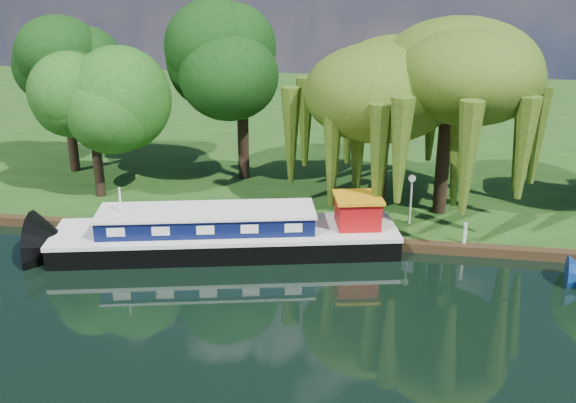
# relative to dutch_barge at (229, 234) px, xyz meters

# --- Properties ---
(ground) EXTENTS (120.00, 120.00, 0.00)m
(ground) POSITION_rel_dutch_barge_xyz_m (7.86, -6.81, -0.83)
(ground) COLOR black
(far_bank) EXTENTS (120.00, 52.00, 0.45)m
(far_bank) POSITION_rel_dutch_barge_xyz_m (7.86, 27.19, -0.61)
(far_bank) COLOR #183B10
(far_bank) RESTS_ON ground
(dutch_barge) EXTENTS (16.32, 7.09, 3.36)m
(dutch_barge) POSITION_rel_dutch_barge_xyz_m (0.00, 0.00, 0.00)
(dutch_barge) COLOR black
(dutch_barge) RESTS_ON ground
(willow_left) EXTENTS (6.99, 6.99, 8.37)m
(willow_left) POSITION_rel_dutch_barge_xyz_m (6.77, 6.76, 5.70)
(willow_left) COLOR black
(willow_left) RESTS_ON far_bank
(willow_right) EXTENTS (7.39, 7.39, 9.00)m
(willow_right) POSITION_rel_dutch_barge_xyz_m (9.92, 5.66, 6.19)
(willow_right) COLOR black
(willow_right) RESTS_ON far_bank
(tree_far_left) EXTENTS (4.94, 4.94, 7.95)m
(tree_far_left) POSITION_rel_dutch_barge_xyz_m (-8.82, 5.26, 5.07)
(tree_far_left) COLOR black
(tree_far_left) RESTS_ON far_bank
(tree_far_back) EXTENTS (5.11, 5.11, 8.60)m
(tree_far_back) POSITION_rel_dutch_barge_xyz_m (-12.54, 9.58, 5.62)
(tree_far_back) COLOR black
(tree_far_back) RESTS_ON far_bank
(tree_far_mid) EXTENTS (5.89, 5.89, 9.64)m
(tree_far_mid) POSITION_rel_dutch_barge_xyz_m (-1.58, 9.86, 6.26)
(tree_far_mid) COLOR black
(tree_far_mid) RESTS_ON far_bank
(lamppost) EXTENTS (0.36, 0.36, 2.56)m
(lamppost) POSITION_rel_dutch_barge_xyz_m (8.36, 3.69, 1.59)
(lamppost) COLOR silver
(lamppost) RESTS_ON far_bank
(mooring_posts) EXTENTS (19.16, 0.16, 1.00)m
(mooring_posts) POSITION_rel_dutch_barge_xyz_m (7.36, 1.59, 0.12)
(mooring_posts) COLOR silver
(mooring_posts) RESTS_ON far_bank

